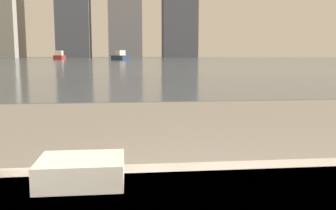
% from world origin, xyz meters
% --- Properties ---
extents(towel_stack, '(0.26, 0.20, 0.08)m').
position_xyz_m(towel_stack, '(-0.27, 0.78, 0.59)').
color(towel_stack, silver).
rests_on(towel_stack, bathtub).
extents(harbor_water, '(180.00, 110.00, 0.01)m').
position_xyz_m(harbor_water, '(0.00, 62.00, 0.01)').
color(harbor_water, slate).
rests_on(harbor_water, ground_plane).
extents(harbor_boat_1, '(1.62, 4.49, 1.67)m').
position_xyz_m(harbor_boat_1, '(-12.83, 73.26, 0.60)').
color(harbor_boat_1, maroon).
rests_on(harbor_boat_1, harbor_water).
extents(harbor_boat_3, '(3.36, 4.58, 1.64)m').
position_xyz_m(harbor_boat_3, '(-1.17, 64.12, 0.59)').
color(harbor_boat_3, navy).
rests_on(harbor_boat_3, harbor_water).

